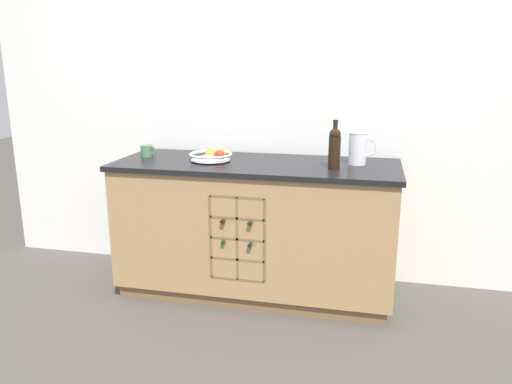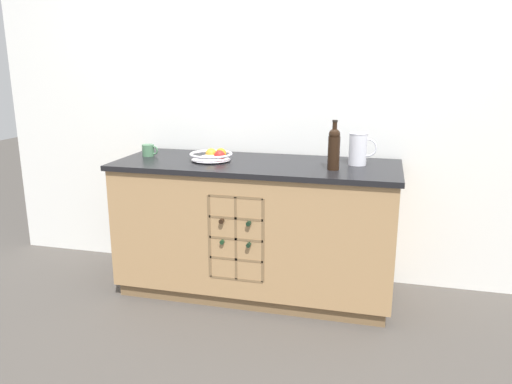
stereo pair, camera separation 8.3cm
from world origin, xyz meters
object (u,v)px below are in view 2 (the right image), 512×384
white_pitcher (358,148)px  ceramic_mug (149,150)px  fruit_bowl (212,155)px  standing_wine_bottle (334,148)px

white_pitcher → ceramic_mug: (-1.48, -0.05, -0.07)m
fruit_bowl → white_pitcher: white_pitcher is taller
white_pitcher → ceramic_mug: 1.48m
fruit_bowl → white_pitcher: size_ratio=1.39×
fruit_bowl → white_pitcher: 0.98m
fruit_bowl → ceramic_mug: fruit_bowl is taller
ceramic_mug → standing_wine_bottle: 1.35m
fruit_bowl → ceramic_mug: (-0.51, 0.06, 0.00)m
fruit_bowl → standing_wine_bottle: 0.84m
white_pitcher → standing_wine_bottle: 0.24m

